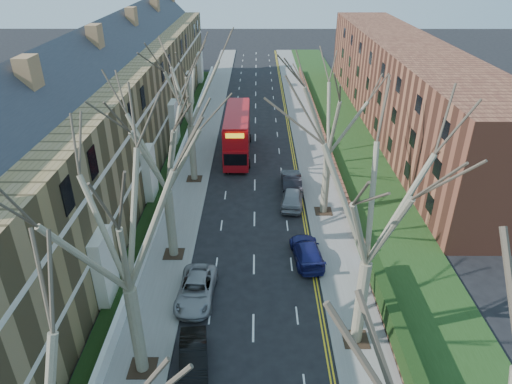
{
  "coord_description": "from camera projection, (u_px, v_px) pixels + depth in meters",
  "views": [
    {
      "loc": [
        0.2,
        -10.48,
        19.32
      ],
      "look_at": [
        0.13,
        20.42,
        2.78
      ],
      "focal_mm": 32.0,
      "sensor_mm": 36.0,
      "label": 1
    }
  ],
  "objects": [
    {
      "name": "car_right_mid",
      "position": [
        292.0,
        197.0,
        38.55
      ],
      "size": [
        2.36,
        4.75,
        1.56
      ],
      "primitive_type": "imported",
      "rotation": [
        0.0,
        0.0,
        3.02
      ],
      "color": "gray",
      "rests_on": "ground"
    },
    {
      "name": "grass_verge_right",
      "position": [
        346.0,
        136.0,
        52.65
      ],
      "size": [
        6.0,
        102.0,
        0.06
      ],
      "color": "#1E3914",
      "rests_on": "ground"
    },
    {
      "name": "pavement_left",
      "position": [
        203.0,
        137.0,
        52.73
      ],
      "size": [
        3.0,
        102.0,
        0.12
      ],
      "primitive_type": "cube",
      "color": "slate",
      "rests_on": "ground"
    },
    {
      "name": "car_left_mid",
      "position": [
        194.0,
        358.0,
        23.5
      ],
      "size": [
        1.9,
        4.2,
        1.34
      ],
      "primitive_type": "imported",
      "rotation": [
        0.0,
        0.0,
        0.12
      ],
      "color": "black",
      "rests_on": "ground"
    },
    {
      "name": "car_left_far",
      "position": [
        196.0,
        290.0,
        28.21
      ],
      "size": [
        2.41,
        4.89,
        1.34
      ],
      "primitive_type": "imported",
      "rotation": [
        0.0,
        0.0,
        -0.04
      ],
      "color": "gray",
      "rests_on": "ground"
    },
    {
      "name": "double_decker_bus",
      "position": [
        237.0,
        134.0,
        47.47
      ],
      "size": [
        2.77,
        10.79,
        4.52
      ],
      "rotation": [
        0.0,
        0.0,
        3.14
      ],
      "color": "#A20B11",
      "rests_on": "ground"
    },
    {
      "name": "car_right_far",
      "position": [
        291.0,
        181.0,
        41.08
      ],
      "size": [
        1.69,
        4.77,
        1.57
      ],
      "primitive_type": "imported",
      "rotation": [
        0.0,
        0.0,
        3.13
      ],
      "color": "black",
      "rests_on": "ground"
    },
    {
      "name": "tree_left_far",
      "position": [
        161.0,
        133.0,
        28.11
      ],
      "size": [
        10.15,
        10.15,
        14.22
      ],
      "color": "#6F664F",
      "rests_on": "ground"
    },
    {
      "name": "tree_right_mid",
      "position": [
        377.0,
        190.0,
        20.89
      ],
      "size": [
        10.5,
        10.5,
        14.71
      ],
      "color": "#6F664F",
      "rests_on": "ground"
    },
    {
      "name": "front_wall_left",
      "position": [
        178.0,
        161.0,
        45.41
      ],
      "size": [
        0.3,
        78.0,
        1.0
      ],
      "color": "white",
      "rests_on": "ground"
    },
    {
      "name": "pavement_right",
      "position": [
        307.0,
        137.0,
        52.7
      ],
      "size": [
        3.0,
        102.0,
        0.12
      ],
      "primitive_type": "cube",
      "color": "slate",
      "rests_on": "ground"
    },
    {
      "name": "terrace_left",
      "position": [
        111.0,
        113.0,
        43.11
      ],
      "size": [
        9.7,
        78.0,
        13.6
      ],
      "color": "olive",
      "rests_on": "ground"
    },
    {
      "name": "tree_right_far",
      "position": [
        332.0,
        104.0,
        33.38
      ],
      "size": [
        10.15,
        10.15,
        14.22
      ],
      "color": "#6F664F",
      "rests_on": "ground"
    },
    {
      "name": "tree_left_mid",
      "position": [
        117.0,
        212.0,
        19.15
      ],
      "size": [
        10.5,
        10.5,
        14.71
      ],
      "color": "#6F664F",
      "rests_on": "ground"
    },
    {
      "name": "flats_right",
      "position": [
        403.0,
        86.0,
        53.88
      ],
      "size": [
        13.97,
        54.0,
        10.0
      ],
      "color": "brown",
      "rests_on": "ground"
    },
    {
      "name": "car_right_near",
      "position": [
        307.0,
        251.0,
        31.75
      ],
      "size": [
        2.36,
        4.83,
        1.35
      ],
      "primitive_type": "imported",
      "rotation": [
        0.0,
        0.0,
        3.24
      ],
      "color": "navy",
      "rests_on": "ground"
    },
    {
      "name": "tree_left_dist",
      "position": [
        187.0,
        79.0,
        38.54
      ],
      "size": [
        10.5,
        10.5,
        14.71
      ],
      "color": "#6F664F",
      "rests_on": "ground"
    }
  ]
}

